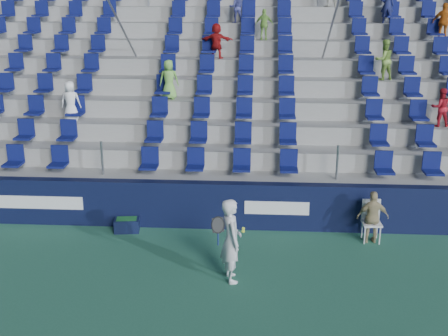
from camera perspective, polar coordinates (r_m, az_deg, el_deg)
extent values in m
plane|color=#2D6B50|center=(11.61, -1.90, -12.27)|extent=(70.00, 70.00, 0.00)
cube|color=black|center=(14.18, -0.72, -3.79)|extent=(24.00, 0.30, 1.20)
cube|color=white|center=(15.23, -19.91, -3.27)|extent=(3.20, 0.02, 0.34)
cube|color=white|center=(14.00, 5.38, -4.08)|extent=(1.60, 0.02, 0.34)
cube|color=#9C9B97|center=(14.72, -0.55, -2.96)|extent=(24.00, 0.85, 1.20)
cube|color=#9C9B97|center=(15.43, -0.32, -0.98)|extent=(24.00, 0.85, 1.70)
cube|color=#9C9B97|center=(16.16, -0.12, 0.83)|extent=(24.00, 0.85, 2.20)
cube|color=#9C9B97|center=(16.91, 0.07, 2.48)|extent=(24.00, 0.85, 2.70)
cube|color=#9C9B97|center=(17.67, 0.24, 3.99)|extent=(24.00, 0.85, 3.20)
cube|color=#9C9B97|center=(18.44, 0.40, 5.37)|extent=(24.00, 0.85, 3.70)
cube|color=#9C9B97|center=(19.22, 0.55, 6.64)|extent=(24.00, 0.85, 4.20)
cube|color=#9C9B97|center=(20.00, 0.68, 7.82)|extent=(24.00, 0.85, 4.70)
cube|color=#9C9B97|center=(20.80, 0.81, 8.90)|extent=(24.00, 0.85, 5.20)
cube|color=#9C9B97|center=(21.40, 0.90, 10.50)|extent=(24.00, 0.50, 6.20)
cube|color=#0E1454|center=(14.41, -0.56, 0.57)|extent=(16.05, 0.50, 0.70)
cube|color=#0E1454|center=(15.09, -0.33, 3.34)|extent=(16.05, 0.50, 0.70)
cube|color=#0E1454|center=(15.80, -0.12, 5.86)|extent=(16.05, 0.50, 0.70)
cube|color=#0E1454|center=(16.54, 0.07, 8.17)|extent=(16.05, 0.50, 0.70)
cube|color=#0E1454|center=(17.30, 0.25, 10.27)|extent=(16.05, 0.50, 0.70)
cube|color=#0E1454|center=(18.09, 0.41, 12.19)|extent=(16.05, 0.50, 0.70)
cube|color=#0E1454|center=(18.89, 0.57, 13.95)|extent=(16.05, 0.50, 0.70)
cube|color=#0E1454|center=(19.72, 0.71, 15.57)|extent=(16.05, 0.50, 0.70)
cylinder|color=gray|center=(17.65, -9.77, 12.78)|extent=(0.06, 7.68, 4.55)
cylinder|color=gray|center=(17.30, 10.47, 12.65)|extent=(0.06, 7.68, 4.55)
imported|color=white|center=(16.56, -15.32, 6.56)|extent=(0.59, 0.41, 1.14)
imported|color=#D06618|center=(19.68, 21.45, 13.63)|extent=(0.75, 0.46, 1.19)
imported|color=#3F448C|center=(19.65, 1.26, 16.00)|extent=(0.54, 0.45, 1.00)
imported|color=#1A1F4F|center=(20.07, 16.26, 15.59)|extent=(0.45, 0.32, 1.16)
imported|color=#87B648|center=(17.58, 15.94, 10.52)|extent=(0.69, 0.62, 1.19)
imported|color=#84BF4C|center=(18.81, 4.12, 14.33)|extent=(0.60, 0.28, 0.99)
imported|color=red|center=(18.05, -0.75, 12.79)|extent=(1.04, 0.48, 1.08)
imported|color=#75BD4B|center=(16.63, -5.62, 8.93)|extent=(0.60, 0.43, 1.15)
imported|color=red|center=(16.44, 21.14, 5.76)|extent=(0.54, 0.44, 1.05)
imported|color=silver|center=(11.58, 0.73, -7.35)|extent=(0.59, 0.75, 1.80)
cylinder|color=navy|center=(11.30, -0.61, -7.20)|extent=(0.03, 0.03, 0.28)
torus|color=black|center=(11.18, -0.61, -5.81)|extent=(0.30, 0.17, 0.28)
plane|color=#262626|center=(11.18, -0.61, -5.81)|extent=(0.30, 0.16, 0.29)
sphere|color=#C8E334|center=(11.26, 1.96, -6.44)|extent=(0.07, 0.07, 0.07)
sphere|color=#C8E334|center=(11.30, 1.97, -6.18)|extent=(0.07, 0.07, 0.07)
cube|color=white|center=(13.92, 14.77, -5.47)|extent=(0.46, 0.46, 0.04)
cube|color=white|center=(14.01, 14.70, -4.11)|extent=(0.44, 0.06, 0.54)
cylinder|color=white|center=(13.82, 14.10, -6.67)|extent=(0.03, 0.03, 0.44)
cylinder|color=white|center=(13.89, 15.55, -6.67)|extent=(0.03, 0.03, 0.44)
cylinder|color=white|center=(14.14, 13.85, -6.08)|extent=(0.03, 0.03, 0.44)
cylinder|color=white|center=(14.21, 15.27, -6.08)|extent=(0.03, 0.03, 0.44)
imported|color=tan|center=(13.80, 14.87, -4.85)|extent=(0.76, 0.33, 1.29)
cube|color=#0E1534|center=(14.32, -9.83, -5.73)|extent=(0.65, 0.47, 0.33)
cube|color=#1E662D|center=(14.29, -9.85, -5.44)|extent=(0.53, 0.35, 0.20)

